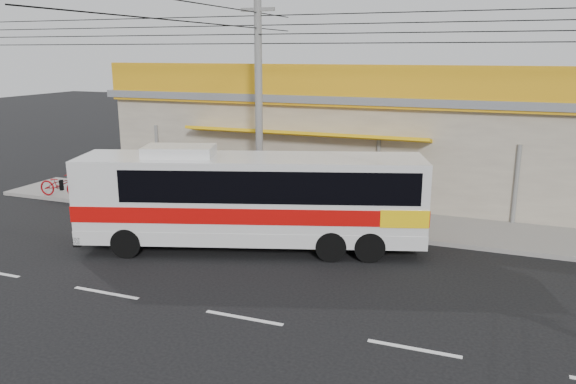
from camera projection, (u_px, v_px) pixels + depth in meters
name	position (u px, v px, depth m)	size (l,w,h in m)	color
ground	(282.00, 279.00, 15.62)	(120.00, 120.00, 0.00)	black
sidewalk	(341.00, 219.00, 21.04)	(30.00, 3.20, 0.15)	gray
lane_markings	(244.00, 318.00, 13.35)	(50.00, 0.12, 0.01)	silver
storefront_building	(375.00, 139.00, 25.52)	(22.60, 9.20, 5.70)	gray
coach_bus	(257.00, 195.00, 17.67)	(10.95, 5.50, 3.32)	silver
motorbike_red	(60.00, 185.00, 23.88)	(0.69, 1.97, 1.03)	maroon
motorbike_dark	(186.00, 191.00, 22.75)	(0.49, 1.74, 1.04)	black
utility_pole	(258.00, 28.00, 19.87)	(34.00, 14.00, 8.45)	slate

